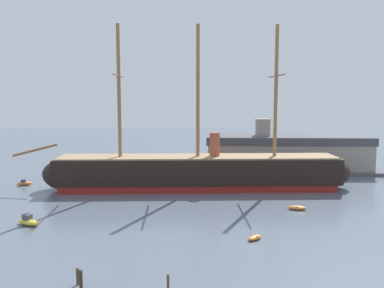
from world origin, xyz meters
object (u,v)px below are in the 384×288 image
Objects in this scene: motorboat_mid_left at (28,221)px; mooring_piling_nearest at (78,276)px; dinghy_mid_right at (255,238)px; motorboat_far_right at (327,188)px; mooring_piling_right_pair at (168,284)px; dinghy_distant_centre at (185,177)px; dinghy_alongside_stern at (297,208)px; mooring_piling_midwater at (81,280)px; dockside_warehouse_right at (287,154)px; tall_ship at (198,172)px; motorboat_far_left at (24,183)px.

mooring_piling_nearest reaches higher than motorboat_mid_left.
motorboat_far_right reaches higher than dinghy_mid_right.
mooring_piling_right_pair is at bearing -10.00° from mooring_piling_nearest.
dinghy_mid_right is 1.15× the size of dinghy_distant_centre.
motorboat_far_right is (8.66, 13.99, 0.17)m from dinghy_alongside_stern.
mooring_piling_midwater is (0.63, -0.99, 0.11)m from mooring_piling_nearest.
mooring_piling_nearest reaches higher than motorboat_far_right.
motorboat_mid_left is at bearing -135.48° from dockside_warehouse_right.
dinghy_alongside_stern is 0.07× the size of dockside_warehouse_right.
tall_ship reaches higher than dockside_warehouse_right.
motorboat_mid_left is 2.38× the size of mooring_piling_nearest.
mooring_piling_nearest is at bearing -98.07° from dinghy_distant_centre.
dinghy_mid_right is 0.06× the size of dockside_warehouse_right.
dinghy_alongside_stern is 1.43× the size of dinghy_distant_centre.
mooring_piling_midwater is at bearing -60.61° from motorboat_far_left.
motorboat_far_right reaches higher than dinghy_distant_centre.
mooring_piling_nearest is at bearing -117.02° from dockside_warehouse_right.
motorboat_mid_left reaches higher than motorboat_far_right.
dinghy_alongside_stern is 16.46m from motorboat_far_right.
dinghy_alongside_stern is (8.48, 14.53, 0.06)m from dinghy_mid_right.
mooring_piling_right_pair is at bearing -121.61° from motorboat_far_right.
dinghy_distant_centre is at bearing 127.96° from dinghy_alongside_stern.
dinghy_distant_centre is (20.59, 35.01, -0.31)m from motorboat_mid_left.
tall_ship is 44.27m from mooring_piling_nearest.
motorboat_far_right is at bearing 25.69° from motorboat_mid_left.
motorboat_far_right reaches higher than dinghy_alongside_stern.
motorboat_far_right is 1.70× the size of dinghy_distant_centre.
motorboat_mid_left is 32.31m from dinghy_mid_right.
tall_ship is 30.56× the size of dinghy_distant_centre.
dinghy_distant_centre is 54.14m from mooring_piling_nearest.
dockside_warehouse_right reaches higher than dinghy_alongside_stern.
dinghy_mid_right is 23.47m from mooring_piling_midwater.
mooring_piling_right_pair is 1.00× the size of mooring_piling_midwater.
dinghy_alongside_stern is at bearing 13.38° from motorboat_mid_left.
dinghy_mid_right is at bearing 38.69° from mooring_piling_midwater.
dinghy_mid_right is at bearing -74.15° from dinghy_distant_centre.
dinghy_mid_right is 18.17m from mooring_piling_right_pair.
dockside_warehouse_right reaches higher than dinghy_distant_centre.
tall_ship is at bearing -3.16° from motorboat_far_left.
tall_ship is 39.58× the size of mooring_piling_nearest.
motorboat_mid_left is 23.86m from mooring_piling_midwater.
tall_ship is 34.12m from motorboat_mid_left.
dockside_warehouse_right is at bearing 20.80° from dinghy_distant_centre.
mooring_piling_nearest is (12.99, -18.59, 0.29)m from motorboat_mid_left.
motorboat_far_right is at bearing 50.62° from mooring_piling_midwater.
mooring_piling_nearest reaches higher than dinghy_mid_right.
dinghy_mid_right is 0.76× the size of motorboat_far_left.
tall_ship reaches higher than motorboat_mid_left.
mooring_piling_midwater is (-26.79, -29.19, 0.60)m from dinghy_alongside_stern.
motorboat_far_left is 1.73× the size of mooring_piling_midwater.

